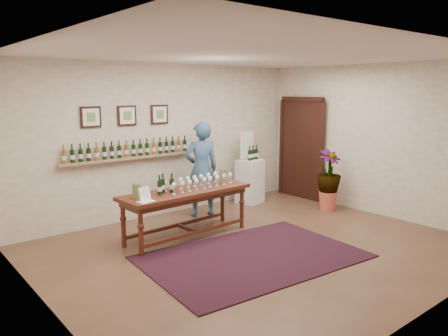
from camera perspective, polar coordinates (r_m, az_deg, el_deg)
ground at (r=6.62m, az=4.47°, el=-10.38°), size 6.00×6.00×0.00m
room_shell at (r=9.08m, az=6.09°, el=2.51°), size 6.00×6.00×6.00m
rug at (r=6.27m, az=3.76°, el=-11.46°), size 3.14×2.24×0.02m
tasting_table at (r=6.92m, az=-4.95°, el=-3.80°), size 2.20×0.79×0.77m
table_glasses at (r=7.06m, az=-3.26°, el=-1.76°), size 1.37×0.40×0.19m
table_bottles at (r=6.68m, az=-7.80°, el=-2.09°), size 0.27×0.17×0.28m
pitcher_left at (r=6.43m, az=-11.37°, el=-2.96°), size 0.14×0.14×0.22m
pitcher_right at (r=7.46m, az=-0.22°, el=-0.92°), size 0.16×0.16×0.23m
menu_card at (r=6.24m, az=-10.32°, el=-3.39°), size 0.26×0.21×0.21m
display_pedestal at (r=9.06m, az=3.40°, el=-1.74°), size 0.54×0.54×0.91m
pedestal_bottles at (r=8.96m, az=3.81°, el=2.04°), size 0.31×0.14×0.30m
info_sign at (r=9.02m, az=3.02°, el=3.09°), size 0.44×0.11×0.61m
potted_plant at (r=8.65m, az=13.52°, el=-1.59°), size 0.59×0.59×1.03m
person at (r=8.04m, az=-2.98°, el=-0.17°), size 0.74×0.60×1.76m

